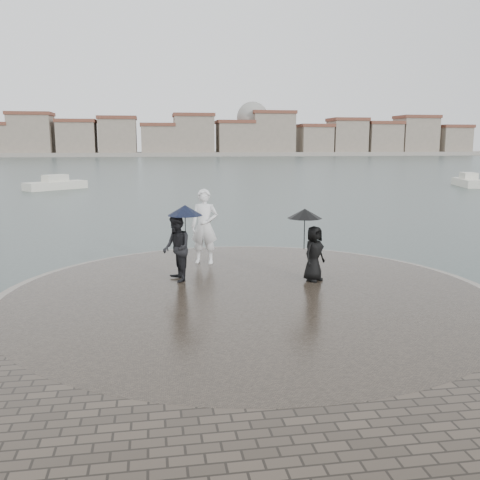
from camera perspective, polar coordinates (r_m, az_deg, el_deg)
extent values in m
plane|color=#2B3835|center=(10.27, 4.48, -12.79)|extent=(400.00, 400.00, 0.00)
cylinder|color=gray|center=(13.44, 0.91, -6.40)|extent=(12.50, 12.50, 0.32)
cylinder|color=#2D261E|center=(13.43, 0.91, -6.32)|extent=(11.90, 11.90, 0.36)
imported|color=white|center=(16.40, -3.81, 1.46)|extent=(0.97, 0.79, 2.29)
imported|color=black|center=(14.35, -6.78, -0.88)|extent=(0.85, 1.00, 1.79)
cylinder|color=black|center=(14.38, -5.85, 1.00)|extent=(0.02, 0.02, 0.90)
cone|color=black|center=(14.31, -5.89, 3.18)|extent=(0.96, 0.96, 0.28)
imported|color=black|center=(14.45, 7.89, -1.44)|extent=(0.87, 0.82, 1.49)
cylinder|color=black|center=(14.37, 6.88, 0.77)|extent=(0.02, 0.02, 0.90)
cone|color=black|center=(14.29, 6.92, 2.83)|extent=(0.94, 0.94, 0.26)
cube|color=gray|center=(172.21, -8.72, 9.05)|extent=(260.00, 20.00, 1.20)
cube|color=gray|center=(172.69, -21.33, 10.27)|extent=(12.00, 10.00, 12.00)
cube|color=brown|center=(172.89, -21.47, 12.42)|extent=(12.60, 10.60, 1.00)
cube|color=gray|center=(170.55, -16.97, 10.19)|extent=(11.00, 10.00, 10.00)
cube|color=brown|center=(170.67, -17.07, 12.04)|extent=(11.60, 10.60, 1.00)
cube|color=gray|center=(169.44, -12.89, 10.55)|extent=(11.00, 10.00, 11.00)
cube|color=brown|center=(169.60, -12.97, 12.57)|extent=(11.60, 10.60, 1.00)
cube|color=gray|center=(169.18, -8.75, 10.35)|extent=(10.00, 10.00, 9.00)
cube|color=brown|center=(169.27, -8.79, 12.04)|extent=(10.60, 10.60, 1.00)
cube|color=gray|center=(169.69, -4.98, 10.93)|extent=(12.00, 10.00, 12.00)
cube|color=brown|center=(169.89, -5.01, 13.13)|extent=(12.60, 10.60, 1.00)
cube|color=gray|center=(171.20, -0.55, 10.63)|extent=(11.00, 10.00, 10.00)
cube|color=brown|center=(171.32, -0.56, 12.47)|extent=(11.60, 10.60, 1.00)
cube|color=gray|center=(173.46, 3.44, 11.10)|extent=(13.00, 10.00, 13.00)
cube|color=brown|center=(173.70, 3.46, 13.41)|extent=(13.60, 10.60, 1.00)
cube|color=gray|center=(177.06, 7.93, 10.36)|extent=(10.00, 10.00, 9.00)
cube|color=brown|center=(177.15, 7.97, 11.98)|extent=(10.60, 10.60, 1.00)
cube|color=gray|center=(180.62, 11.33, 10.58)|extent=(11.00, 10.00, 11.00)
cube|color=brown|center=(180.77, 11.40, 12.48)|extent=(11.60, 10.60, 1.00)
cube|color=gray|center=(185.17, 14.86, 10.27)|extent=(11.00, 10.00, 10.00)
cube|color=brown|center=(185.28, 14.94, 11.97)|extent=(11.60, 10.60, 1.00)
cube|color=gray|center=(190.37, 18.22, 10.39)|extent=(12.00, 10.00, 12.00)
cube|color=brown|center=(190.55, 18.33, 12.34)|extent=(12.60, 10.60, 1.00)
cube|color=gray|center=(196.67, 21.61, 9.73)|extent=(10.00, 10.00, 9.00)
cube|color=brown|center=(196.74, 21.71, 11.19)|extent=(10.60, 10.60, 1.00)
sphere|color=gray|center=(174.37, 1.34, 12.92)|extent=(10.00, 10.00, 10.00)
cube|color=silver|center=(54.97, 23.15, 5.54)|extent=(3.04, 5.73, 0.90)
cube|color=silver|center=(54.93, 23.19, 6.17)|extent=(1.70, 2.25, 0.90)
cube|color=silver|center=(49.80, -19.06, 5.40)|extent=(5.20, 4.82, 0.90)
cube|color=silver|center=(49.76, -19.10, 6.09)|extent=(2.30, 2.22, 0.90)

